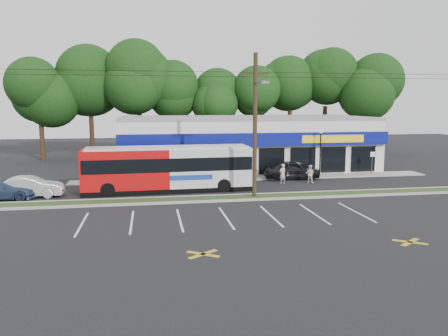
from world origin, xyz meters
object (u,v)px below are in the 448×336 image
car_blue (1,190)px  utility_pole (253,121)px  pedestrian_a (283,174)px  pedestrian_b (310,174)px  car_dark (292,170)px  car_silver (30,187)px  metrobus (168,168)px  sign_post (372,159)px  lamp_post (320,148)px

car_blue → utility_pole: bearing=-97.7°
pedestrian_a → pedestrian_b: size_ratio=1.08×
utility_pole → pedestrian_b: size_ratio=32.53×
car_dark → car_silver: car_dark is taller
car_silver → pedestrian_b: (21.65, 2.08, 0.02)m
car_dark → car_blue: car_dark is taller
pedestrian_a → utility_pole: bearing=31.6°
metrobus → pedestrian_a: bearing=7.2°
sign_post → car_dark: size_ratio=0.45×
lamp_post → pedestrian_b: size_ratio=2.77×
lamp_post → sign_post: 5.13m
car_dark → car_blue: 23.07m
car_blue → pedestrian_a: bearing=-82.5°
lamp_post → car_silver: (-23.65, -4.88, -1.92)m
utility_pole → pedestrian_a: 7.81m
lamp_post → car_blue: bearing=-168.2°
metrobus → lamp_post: bearing=15.4°
pedestrian_b → car_silver: bearing=38.0°
pedestrian_b → lamp_post: bearing=-93.0°
metrobus → car_silver: 9.89m
sign_post → utility_pole: bearing=-149.9°
utility_pole → pedestrian_b: utility_pole is taller
car_dark → utility_pole: bearing=148.9°
pedestrian_a → car_dark: bearing=-147.3°
utility_pole → car_dark: 10.04m
car_silver → utility_pole: bearing=-102.8°
metrobus → car_blue: 11.73m
car_silver → car_dark: bearing=-80.5°
car_silver → pedestrian_a: bearing=-85.7°
sign_post → pedestrian_a: (-9.38, -2.57, -0.72)m
utility_pole → sign_post: 15.71m
car_dark → pedestrian_a: car_dark is taller
car_silver → car_blue: bearing=101.2°
car_blue → pedestrian_b: size_ratio=3.11×
car_silver → pedestrian_b: bearing=-86.4°
lamp_post → car_silver: lamp_post is taller
car_blue → pedestrian_a: 21.24m
car_dark → pedestrian_b: 2.28m
car_dark → car_blue: bearing=106.9°
lamp_post → pedestrian_b: 3.93m
car_blue → pedestrian_a: pedestrian_a is taller
utility_pole → car_blue: size_ratio=10.47×
pedestrian_b → car_dark: bearing=-35.3°
lamp_post → pedestrian_b: lamp_post is taller
sign_post → pedestrian_a: size_ratio=1.34×
car_dark → car_silver: (-20.79, -4.19, -0.09)m
utility_pole → car_dark: (5.30, 7.18, -4.58)m
metrobus → car_dark: bearing=16.4°
lamp_post → pedestrian_b: bearing=-125.5°
lamp_post → car_dark: (-2.86, -0.69, -1.84)m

